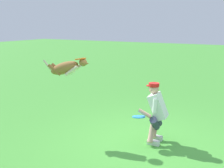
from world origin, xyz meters
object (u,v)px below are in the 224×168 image
object	(u,v)px
frisbee_held	(139,117)
frisbee_flying	(81,59)
person	(156,111)
dog	(67,68)

from	to	relation	value
frisbee_held	frisbee_flying	bearing A→B (deg)	10.68
person	frisbee_held	distance (m)	0.40
dog	frisbee_flying	world-z (taller)	dog
dog	frisbee_held	size ratio (longest dim) A/B	4.01
dog	frisbee_held	world-z (taller)	dog
frisbee_flying	frisbee_held	xyz separation A→B (m)	(-1.26, -0.24, -1.15)
dog	frisbee_held	distance (m)	1.87
dog	frisbee_flying	size ratio (longest dim) A/B	4.47
person	dog	size ratio (longest dim) A/B	1.20
person	frisbee_flying	distance (m)	1.94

